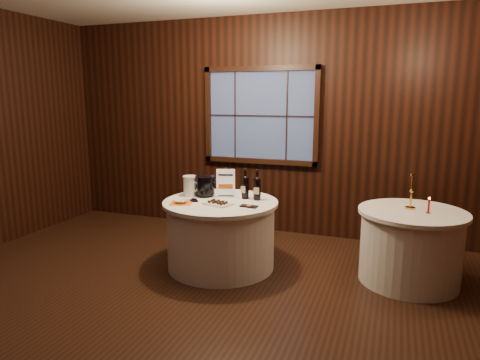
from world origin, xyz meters
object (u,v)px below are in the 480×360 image
at_px(port_bottle_left, 245,186).
at_px(port_bottle_right, 257,187).
at_px(cracker_bowl, 181,201).
at_px(side_table, 410,246).
at_px(chocolate_box, 249,206).
at_px(red_candle, 429,207).
at_px(sign_stand, 226,187).
at_px(chocolate_plate, 218,203).
at_px(grape_bunch, 194,200).
at_px(ice_bucket, 205,186).
at_px(brass_candlestick, 411,196).
at_px(glass_pitcher, 190,186).
at_px(main_table, 221,234).

bearing_deg(port_bottle_left, port_bottle_right, 10.72).
bearing_deg(cracker_bowl, side_table, 12.95).
xyz_separation_m(chocolate_box, red_candle, (1.75, 0.36, 0.06)).
distance_m(side_table, port_bottle_right, 1.72).
distance_m(side_table, cracker_bowl, 2.46).
distance_m(sign_stand, chocolate_plate, 0.36).
relative_size(sign_stand, grape_bunch, 2.18).
bearing_deg(ice_bucket, grape_bunch, -91.11).
height_order(port_bottle_left, brass_candlestick, brass_candlestick).
xyz_separation_m(sign_stand, port_bottle_right, (0.38, 0.01, 0.03)).
height_order(side_table, sign_stand, sign_stand).
relative_size(sign_stand, glass_pitcher, 1.45).
xyz_separation_m(ice_bucket, grape_bunch, (-0.01, -0.28, -0.11)).
xyz_separation_m(sign_stand, chocolate_box, (0.40, -0.33, -0.11)).
height_order(sign_stand, chocolate_plate, sign_stand).
bearing_deg(sign_stand, grape_bunch, -146.00).
xyz_separation_m(side_table, port_bottle_right, (-1.64, -0.11, 0.53)).
bearing_deg(brass_candlestick, chocolate_box, -162.54).
bearing_deg(chocolate_box, cracker_bowl, -165.87).
bearing_deg(port_bottle_right, cracker_bowl, -156.74).
relative_size(ice_bucket, red_candle, 1.43).
distance_m(port_bottle_left, ice_bucket, 0.48).
relative_size(port_bottle_left, port_bottle_right, 1.00).
height_order(sign_stand, cracker_bowl, sign_stand).
distance_m(main_table, chocolate_box, 0.56).
relative_size(ice_bucket, chocolate_box, 1.32).
xyz_separation_m(ice_bucket, glass_pitcher, (-0.17, -0.04, -0.01)).
bearing_deg(cracker_bowl, chocolate_plate, 11.69).
xyz_separation_m(port_bottle_right, chocolate_box, (0.02, -0.33, -0.14)).
distance_m(main_table, glass_pitcher, 0.67).
distance_m(ice_bucket, chocolate_plate, 0.44).
xyz_separation_m(sign_stand, cracker_bowl, (-0.35, -0.43, -0.10)).
distance_m(sign_stand, red_candle, 2.15).
bearing_deg(red_candle, chocolate_box, -168.34).
bearing_deg(cracker_bowl, port_bottle_left, 37.75).
height_order(chocolate_box, brass_candlestick, brass_candlestick).
distance_m(side_table, port_bottle_left, 1.86).
distance_m(main_table, sign_stand, 0.53).
bearing_deg(grape_bunch, brass_candlestick, 12.29).
distance_m(main_table, side_table, 2.02).
xyz_separation_m(side_table, grape_bunch, (-2.26, -0.43, 0.40)).
height_order(sign_stand, ice_bucket, sign_stand).
bearing_deg(glass_pitcher, cracker_bowl, -60.93).
height_order(grape_bunch, brass_candlestick, brass_candlestick).
relative_size(sign_stand, port_bottle_left, 0.98).
relative_size(chocolate_box, grape_bunch, 1.15).
distance_m(chocolate_box, brass_candlestick, 1.67).
bearing_deg(glass_pitcher, sign_stand, 28.85).
xyz_separation_m(sign_stand, grape_bunch, (-0.25, -0.31, -0.10)).
height_order(chocolate_box, glass_pitcher, glass_pitcher).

